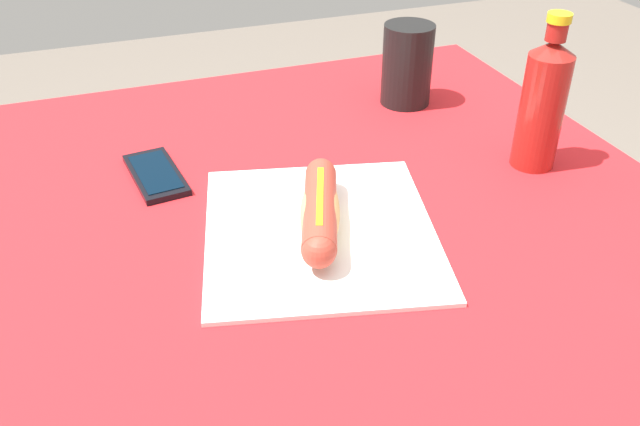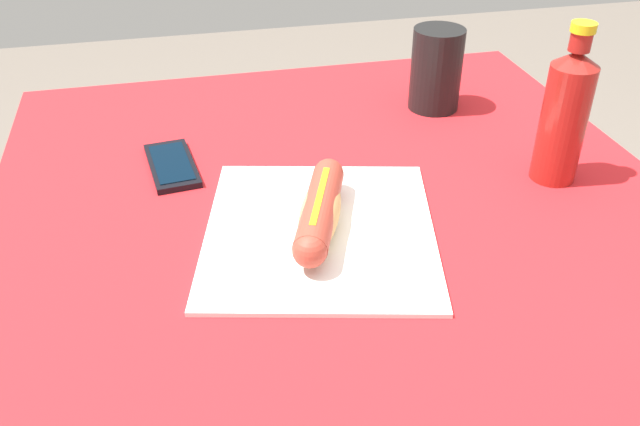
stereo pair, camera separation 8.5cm
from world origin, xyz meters
TOP-DOWN VIEW (x-y plane):
  - dining_table at (0.00, 0.00)m, footprint 0.97×0.94m
  - paper_wrapper at (0.07, -0.04)m, footprint 0.38×0.36m
  - hot_dog at (0.07, -0.04)m, footprint 0.21×0.11m
  - cell_phone at (-0.14, -0.22)m, footprint 0.15×0.08m
  - soda_bottle at (0.01, 0.32)m, footprint 0.06×0.06m
  - drinking_cup at (-0.25, 0.23)m, footprint 0.09×0.09m

SIDE VIEW (x-z plane):
  - dining_table at x=0.00m, z-range 0.23..0.99m
  - paper_wrapper at x=0.07m, z-range 0.75..0.76m
  - cell_phone at x=-0.14m, z-range 0.75..0.76m
  - hot_dog at x=0.07m, z-range 0.76..0.81m
  - drinking_cup at x=-0.25m, z-range 0.75..0.89m
  - soda_bottle at x=0.01m, z-range 0.74..0.97m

